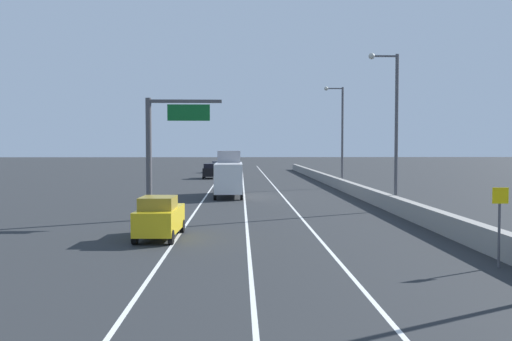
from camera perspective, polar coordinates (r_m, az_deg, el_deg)
ground_plane at (r=68.59m, az=0.28°, el=-1.21°), size 320.00×320.00×0.00m
lane_stripe_left at (r=59.66m, az=-4.70°, el=-1.78°), size 0.16×130.00×0.00m
lane_stripe_center at (r=59.58m, az=-1.34°, el=-1.78°), size 0.16×130.00×0.00m
lane_stripe_right at (r=59.70m, az=2.02°, el=-1.77°), size 0.16×130.00×0.00m
jersey_barrier_right at (r=45.81m, az=11.64°, el=-2.45°), size 0.60×120.00×1.10m
overhead_sign_gantry at (r=33.46m, az=-10.11°, el=2.89°), size 4.68×0.36×7.50m
speed_advisory_sign at (r=21.96m, az=24.52°, el=-4.87°), size 0.60×0.11×3.00m
lamp_post_right_second at (r=38.82m, az=14.40°, el=5.09°), size 2.14×0.44×11.03m
lamp_post_right_third at (r=59.09m, az=8.96°, el=4.24°), size 2.14×0.44×11.03m
car_silver_0 at (r=84.26m, az=-2.40°, el=0.18°), size 1.93×4.62×2.02m
car_gray_1 at (r=93.29m, az=-4.18°, el=0.41°), size 1.79×4.68×2.03m
car_black_2 at (r=75.91m, az=-4.93°, el=-0.06°), size 1.92×4.49×2.12m
car_yellow_3 at (r=26.82m, az=-10.23°, el=-4.92°), size 2.05×4.45×2.09m
box_truck at (r=48.55m, az=-2.91°, el=-0.55°), size 2.50×8.04×4.13m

